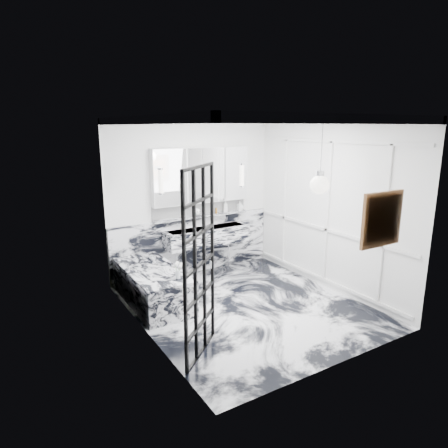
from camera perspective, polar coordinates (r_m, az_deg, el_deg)
floor at (r=6.24m, az=3.37°, el=-11.65°), size 3.60×3.60×0.00m
ceiling at (r=5.64m, az=3.78°, el=14.99°), size 3.60×3.60×0.00m
wall_back at (r=7.30m, az=-4.51°, el=3.65°), size 3.60×0.00×3.60m
wall_front at (r=4.47m, az=16.82°, el=-3.41°), size 3.60×0.00×3.60m
wall_left at (r=5.07m, az=-11.49°, el=-1.10°), size 0.00×3.60×3.60m
wall_right at (r=6.81m, az=14.72°, el=2.50°), size 0.00×3.60×3.60m
marble_clad_back at (r=7.48m, az=-4.30°, el=-2.99°), size 3.18×0.05×1.05m
marble_clad_left at (r=5.09m, az=-11.30°, el=-1.74°), size 0.02×3.56×2.68m
panel_molding at (r=6.81m, az=14.55°, el=1.66°), size 0.03×3.40×2.30m
soap_bottle_a at (r=7.57m, az=0.21°, el=2.54°), size 0.10×0.11×0.23m
soap_bottle_b at (r=7.74m, az=2.24°, el=2.61°), size 0.08×0.09×0.18m
soap_bottle_c at (r=7.76m, az=2.38°, el=2.53°), size 0.15×0.15×0.15m
face_pot at (r=7.28m, az=-3.93°, el=1.75°), size 0.13×0.13×0.13m
amber_bottle at (r=7.48m, az=-1.11°, el=1.91°), size 0.04×0.04×0.10m
flower_vase at (r=5.81m, az=-6.61°, el=-7.15°), size 0.07×0.07×0.12m
crittall_door at (r=4.63m, az=-3.49°, el=-5.84°), size 0.69×0.61×2.25m
artwork at (r=4.92m, az=21.63°, el=0.64°), size 0.54×0.05×0.54m
pendant_light at (r=4.98m, az=13.50°, el=5.47°), size 0.23×0.23×0.23m
trough_sink at (r=7.31m, az=-2.50°, el=-1.70°), size 1.60×0.45×0.30m
ledge at (r=7.37m, az=-3.14°, el=1.14°), size 1.90×0.14×0.04m
subway_tile at (r=7.39m, az=-3.38°, el=2.25°), size 1.90×0.03×0.23m
mirror_cabinet at (r=7.24m, az=-3.24°, el=6.95°), size 1.90×0.16×1.00m
sconce_left at (r=6.82m, az=-8.98°, el=6.04°), size 0.07×0.07×0.40m
sconce_right at (r=7.59m, az=2.62°, el=6.96°), size 0.07×0.07×0.40m
bathtub at (r=6.36m, az=-10.16°, el=-8.65°), size 0.75×1.65×0.55m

